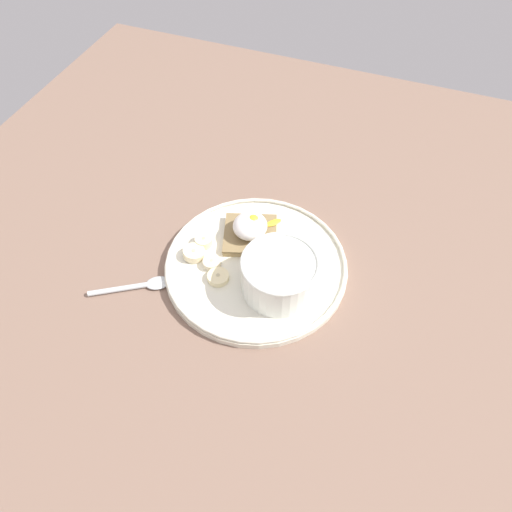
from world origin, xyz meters
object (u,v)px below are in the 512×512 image
object	(u,v)px
poached_egg	(251,225)
banana_slice_left	(212,263)
toast_slice	(250,235)
banana_slice_right	(218,277)
spoon	(140,286)
banana_slice_front	(194,253)
oatmeal_bowl	(279,274)
banana_slice_back	(204,241)

from	to	relation	value
poached_egg	banana_slice_left	size ratio (longest dim) A/B	1.98
banana_slice_left	toast_slice	bearing A→B (deg)	154.64
banana_slice_right	spoon	bearing A→B (deg)	-65.22
banana_slice_front	banana_slice_left	xyz separation A→B (cm)	(0.71, 3.30, -0.05)
oatmeal_bowl	banana_slice_left	world-z (taller)	oatmeal_bowl
toast_slice	poached_egg	world-z (taller)	poached_egg
spoon	banana_slice_right	bearing A→B (deg)	114.78
spoon	poached_egg	bearing A→B (deg)	139.43
banana_slice_left	spoon	xyz separation A→B (cm)	(6.92, -8.68, -1.22)
toast_slice	banana_slice_left	world-z (taller)	same
banana_slice_back	toast_slice	bearing A→B (deg)	120.79
banana_slice_left	banana_slice_front	bearing A→B (deg)	-102.17
oatmeal_bowl	banana_slice_left	bearing A→B (deg)	-91.03
oatmeal_bowl	banana_slice_right	size ratio (longest dim) A/B	2.52
oatmeal_bowl	toast_slice	world-z (taller)	oatmeal_bowl
banana_slice_back	spoon	xyz separation A→B (cm)	(10.37, -5.78, -1.27)
banana_slice_left	spoon	world-z (taller)	banana_slice_left
banana_slice_left	banana_slice_right	world-z (taller)	banana_slice_left
banana_slice_right	spoon	distance (cm)	11.71
poached_egg	banana_slice_front	xyz separation A→B (cm)	(6.57, -6.78, -2.14)
poached_egg	banana_slice_left	distance (cm)	8.36
banana_slice_front	banana_slice_right	bearing A→B (deg)	62.23
toast_slice	oatmeal_bowl	bearing A→B (deg)	44.76
toast_slice	spoon	size ratio (longest dim) A/B	0.94
oatmeal_bowl	banana_slice_back	distance (cm)	14.32
toast_slice	spoon	distance (cm)	18.64
banana_slice_front	banana_slice_back	world-z (taller)	same
toast_slice	banana_slice_back	world-z (taller)	banana_slice_back
banana_slice_front	spoon	world-z (taller)	banana_slice_front
poached_egg	banana_slice_front	world-z (taller)	poached_egg
toast_slice	banana_slice_right	size ratio (longest dim) A/B	2.33
banana_slice_front	banana_slice_right	size ratio (longest dim) A/B	1.08
oatmeal_bowl	banana_slice_right	xyz separation A→B (cm)	(1.84, -8.85, -2.51)
oatmeal_bowl	banana_slice_front	distance (cm)	14.28
toast_slice	banana_slice_right	bearing A→B (deg)	-9.26
banana_slice_right	spoon	size ratio (longest dim) A/B	0.40
poached_egg	banana_slice_right	xyz separation A→B (cm)	(9.31, -1.57, -2.34)
poached_egg	banana_slice_right	world-z (taller)	poached_egg
spoon	oatmeal_bowl	bearing A→B (deg)	109.09
banana_slice_front	banana_slice_left	world-z (taller)	banana_slice_front
banana_slice_left	banana_slice_right	bearing A→B (deg)	43.21
banana_slice_front	banana_slice_left	size ratio (longest dim) A/B	1.29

